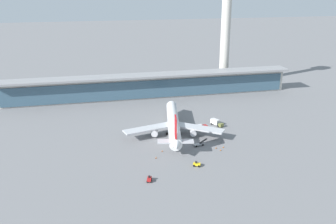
{
  "coord_description": "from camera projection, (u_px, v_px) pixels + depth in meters",
  "views": [
    {
      "loc": [
        -39.1,
        -152.3,
        68.2
      ],
      "look_at": [
        0.0,
        18.35,
        7.59
      ],
      "focal_mm": 39.64,
      "sensor_mm": 36.0,
      "label": 1
    }
  ],
  "objects": [
    {
      "name": "service_truck_near_nose_grey",
      "position": [
        199.0,
        144.0,
        164.76
      ],
      "size": [
        6.92,
        3.12,
        2.7
      ],
      "color": "gray",
      "rests_on": "ground"
    },
    {
      "name": "service_truck_by_tail_red",
      "position": [
        149.0,
        179.0,
        135.09
      ],
      "size": [
        2.44,
        3.22,
        2.05
      ],
      "color": "#B21E1E",
      "rests_on": "ground"
    },
    {
      "name": "service_truck_on_taxiway_red",
      "position": [
        198.0,
        127.0,
        182.38
      ],
      "size": [
        8.86,
        3.82,
        2.95
      ],
      "color": "#B21E1E",
      "rests_on": "ground"
    },
    {
      "name": "service_truck_under_wing_olive",
      "position": [
        216.0,
        122.0,
        188.19
      ],
      "size": [
        5.23,
        7.58,
        3.1
      ],
      "color": "olive",
      "rests_on": "ground"
    },
    {
      "name": "safety_cone_charlie",
      "position": [
        216.0,
        148.0,
        162.18
      ],
      "size": [
        0.62,
        0.62,
        0.7
      ],
      "color": "orange",
      "rests_on": "ground"
    },
    {
      "name": "safety_cone_echo",
      "position": [
        162.0,
        151.0,
        159.21
      ],
      "size": [
        0.62,
        0.62,
        0.7
      ],
      "color": "orange",
      "rests_on": "ground"
    },
    {
      "name": "control_tower",
      "position": [
        226.0,
        24.0,
        248.69
      ],
      "size": [
        12.0,
        12.0,
        78.5
      ],
      "color": "beige",
      "rests_on": "ground"
    },
    {
      "name": "safety_cone_delta",
      "position": [
        156.0,
        158.0,
        153.03
      ],
      "size": [
        0.62,
        0.62,
        0.7
      ],
      "color": "orange",
      "rests_on": "ground"
    },
    {
      "name": "service_truck_mid_apron_yellow",
      "position": [
        197.0,
        164.0,
        146.22
      ],
      "size": [
        3.32,
        2.82,
        2.05
      ],
      "color": "yellow",
      "rests_on": "ground"
    },
    {
      "name": "safety_cone_bravo",
      "position": [
        221.0,
        150.0,
        160.07
      ],
      "size": [
        0.62,
        0.62,
        0.7
      ],
      "color": "orange",
      "rests_on": "ground"
    },
    {
      "name": "ground_plane",
      "position": [
        177.0,
        140.0,
        170.85
      ],
      "size": [
        1200.0,
        1200.0,
        0.0
      ],
      "primitive_type": "plane",
      "color": "slate"
    },
    {
      "name": "safety_cone_alpha",
      "position": [
        223.0,
        147.0,
        162.98
      ],
      "size": [
        0.62,
        0.62,
        0.7
      ],
      "color": "orange",
      "rests_on": "ground"
    },
    {
      "name": "terminal_building",
      "position": [
        150.0,
        85.0,
        233.19
      ],
      "size": [
        183.6,
        12.8,
        15.2
      ],
      "color": "beige",
      "rests_on": "ground"
    },
    {
      "name": "airliner_on_stand",
      "position": [
        173.0,
        124.0,
        176.53
      ],
      "size": [
        46.74,
        61.59,
        16.5
      ],
      "color": "white",
      "rests_on": "ground"
    }
  ]
}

